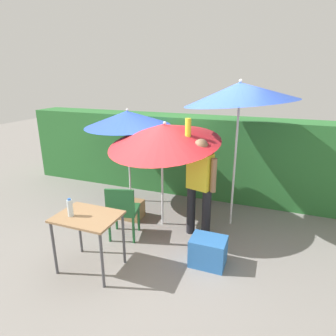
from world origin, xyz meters
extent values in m
plane|color=gray|center=(0.00, 0.00, 0.00)|extent=(24.00, 24.00, 0.00)
cube|color=#2D7033|center=(0.00, 2.09, 0.84)|extent=(8.00, 0.70, 1.67)
cylinder|color=silver|center=(0.95, 0.90, 1.04)|extent=(0.04, 0.04, 2.09)
cone|color=blue|center=(0.94, 0.88, 2.24)|extent=(1.75, 1.73, 0.48)
sphere|color=silver|center=(0.94, 0.87, 2.41)|extent=(0.05, 0.05, 0.05)
cylinder|color=silver|center=(-0.16, 0.46, 0.72)|extent=(0.04, 0.04, 1.45)
cone|color=red|center=(-0.14, 0.45, 1.60)|extent=(1.84, 1.84, 0.68)
sphere|color=silver|center=(-0.11, 0.45, 1.78)|extent=(0.05, 0.05, 0.05)
cylinder|color=silver|center=(-1.15, 1.13, 0.78)|extent=(0.04, 0.04, 1.56)
cone|color=blue|center=(-1.14, 1.13, 1.70)|extent=(1.65, 1.65, 0.36)
sphere|color=silver|center=(-1.14, 1.13, 1.87)|extent=(0.05, 0.05, 0.05)
cylinder|color=black|center=(0.37, 0.37, 0.41)|extent=(0.14, 0.14, 0.82)
cylinder|color=black|center=(0.64, 0.29, 0.41)|extent=(0.14, 0.14, 0.82)
cube|color=yellow|center=(0.51, 0.33, 1.10)|extent=(0.41, 0.31, 0.56)
sphere|color=#8C6647|center=(0.51, 0.33, 1.49)|extent=(0.22, 0.22, 0.22)
cylinder|color=yellow|center=(0.29, 0.39, 1.60)|extent=(0.11, 0.11, 0.56)
cylinder|color=#8C6647|center=(0.73, 0.27, 1.08)|extent=(0.11, 0.11, 0.52)
cylinder|color=#236633|center=(-0.45, 0.12, 0.22)|extent=(0.04, 0.04, 0.44)
cylinder|color=#236633|center=(-0.82, 0.02, 0.22)|extent=(0.04, 0.04, 0.44)
cylinder|color=#236633|center=(-0.36, -0.25, 0.22)|extent=(0.04, 0.04, 0.44)
cylinder|color=#236633|center=(-0.72, -0.35, 0.22)|extent=(0.04, 0.04, 0.44)
cube|color=#236633|center=(-0.59, -0.11, 0.47)|extent=(0.54, 0.54, 0.05)
cube|color=#236633|center=(-0.54, -0.31, 0.69)|extent=(0.44, 0.15, 0.40)
cube|color=#2D6BB7|center=(0.84, -0.35, 0.20)|extent=(0.48, 0.37, 0.40)
cube|color=#9E7A4C|center=(-0.80, 0.48, 0.16)|extent=(0.43, 0.34, 0.32)
cylinder|color=#4C4C51|center=(-0.25, -0.74, 0.38)|extent=(0.04, 0.04, 0.76)
cylinder|color=#4C4C51|center=(-0.97, -0.74, 0.38)|extent=(0.04, 0.04, 0.76)
cylinder|color=#4C4C51|center=(-0.25, -1.26, 0.38)|extent=(0.04, 0.04, 0.76)
cylinder|color=#4C4C51|center=(-0.97, -1.26, 0.38)|extent=(0.04, 0.04, 0.76)
cube|color=#99724C|center=(-0.61, -1.00, 0.77)|extent=(0.80, 0.60, 0.03)
cylinder|color=silver|center=(-0.79, -1.08, 0.90)|extent=(0.07, 0.07, 0.22)
cylinder|color=#2D60B7|center=(-0.79, -1.08, 1.02)|extent=(0.04, 0.04, 0.02)
camera|label=1|loc=(1.53, -3.69, 2.50)|focal=30.71mm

